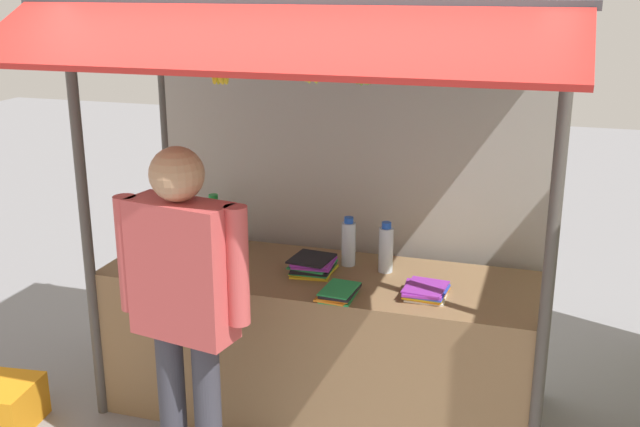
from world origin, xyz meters
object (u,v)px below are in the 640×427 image
at_px(banana_bunch_inner_left, 220,68).
at_px(magazine_stack_front_left, 426,291).
at_px(water_bottle_mid_right, 188,224).
at_px(water_bottle_rear_center, 214,221).
at_px(magazine_stack_left, 175,263).
at_px(water_bottle_center, 386,249).
at_px(magazine_stack_back_right, 339,293).
at_px(plastic_crate, 2,405).
at_px(water_bottle_far_left, 240,232).
at_px(vendor_person, 184,293).
at_px(water_bottle_far_right, 234,242).
at_px(banana_bunch_rightmost, 312,66).
at_px(magazine_stack_front_right, 313,265).
at_px(banana_bunch_inner_right, 364,69).
at_px(water_bottle_mid_left, 349,243).

bearing_deg(banana_bunch_inner_left, magazine_stack_front_left, 20.48).
relative_size(water_bottle_mid_right, water_bottle_rear_center, 0.85).
bearing_deg(banana_bunch_inner_left, magazine_stack_left, 145.94).
relative_size(water_bottle_center, magazine_stack_front_left, 1.09).
height_order(magazine_stack_back_right, plastic_crate, magazine_stack_back_right).
distance_m(water_bottle_far_left, vendor_person, 1.09).
bearing_deg(water_bottle_center, water_bottle_mid_right, 175.26).
xyz_separation_m(magazine_stack_front_left, vendor_person, (-1.02, -0.71, 0.15)).
relative_size(water_bottle_far_right, water_bottle_rear_center, 0.80).
height_order(water_bottle_rear_center, water_bottle_center, water_bottle_rear_center).
bearing_deg(water_bottle_mid_right, water_bottle_far_left, -3.69).
relative_size(water_bottle_mid_right, magazine_stack_left, 0.90).
relative_size(water_bottle_center, plastic_crate, 0.78).
bearing_deg(banana_bunch_rightmost, magazine_stack_left, 161.21).
distance_m(magazine_stack_front_right, banana_bunch_inner_right, 1.31).
bearing_deg(banana_bunch_inner_left, magazine_stack_back_right, 22.20).
bearing_deg(water_bottle_mid_right, magazine_stack_left, -73.02).
bearing_deg(vendor_person, water_bottle_center, 63.44).
bearing_deg(water_bottle_rear_center, water_bottle_far_left, -17.27).
relative_size(water_bottle_mid_left, water_bottle_rear_center, 0.91).
distance_m(water_bottle_mid_right, magazine_stack_left, 0.45).
relative_size(banana_bunch_inner_left, plastic_crate, 0.72).
height_order(magazine_stack_back_right, banana_bunch_inner_right, banana_bunch_inner_right).
height_order(water_bottle_mid_right, magazine_stack_left, water_bottle_mid_right).
relative_size(magazine_stack_left, banana_bunch_rightmost, 1.24).
bearing_deg(magazine_stack_front_right, magazine_stack_back_right, -50.73).
bearing_deg(water_bottle_rear_center, vendor_person, -71.79).
bearing_deg(banana_bunch_rightmost, banana_bunch_inner_left, -179.36).
xyz_separation_m(water_bottle_far_left, plastic_crate, (-1.10, -0.92, -0.85)).
height_order(water_bottle_mid_left, water_bottle_center, water_bottle_center).
relative_size(water_bottle_far_left, magazine_stack_front_right, 0.94).
height_order(water_bottle_rear_center, plastic_crate, water_bottle_rear_center).
xyz_separation_m(magazine_stack_front_left, banana_bunch_inner_right, (-0.26, -0.35, 1.17)).
xyz_separation_m(water_bottle_mid_left, banana_bunch_inner_right, (0.24, -0.68, 1.06)).
height_order(water_bottle_center, magazine_stack_front_right, water_bottle_center).
height_order(magazine_stack_back_right, vendor_person, vendor_person).
bearing_deg(magazine_stack_left, water_bottle_mid_right, 106.98).
bearing_deg(magazine_stack_front_right, water_bottle_mid_left, 49.68).
relative_size(water_bottle_far_left, banana_bunch_rightmost, 1.03).
bearing_deg(banana_bunch_inner_right, magazine_stack_back_right, 128.25).
bearing_deg(magazine_stack_front_left, banana_bunch_rightmost, -144.94).
height_order(banana_bunch_inner_left, plastic_crate, banana_bunch_inner_left).
bearing_deg(banana_bunch_rightmost, water_bottle_far_left, 134.14).
bearing_deg(magazine_stack_back_right, banana_bunch_inner_left, -157.80).
bearing_deg(water_bottle_rear_center, water_bottle_mid_left, -6.86).
distance_m(water_bottle_center, magazine_stack_front_right, 0.42).
relative_size(water_bottle_far_right, magazine_stack_left, 0.84).
height_order(water_bottle_far_left, magazine_stack_back_right, water_bottle_far_left).
bearing_deg(water_bottle_far_left, banana_bunch_inner_left, -71.39).
bearing_deg(banana_bunch_inner_left, plastic_crate, -171.71).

